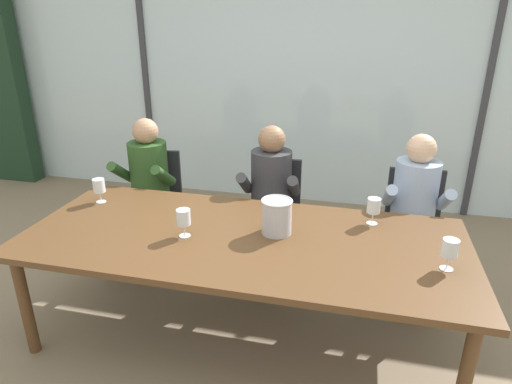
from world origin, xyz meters
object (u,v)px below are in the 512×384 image
Objects in this scene: dining_table at (242,244)px; wine_glass_by_left_taster at (184,218)px; ice_bucket_primary at (277,216)px; wine_glass_center_pour at (99,187)px; person_charcoal_jacket at (270,192)px; person_pale_blue_shirt at (415,205)px; person_olive_shirt at (146,181)px; wine_glass_near_bucket at (450,249)px; chair_near_curtain at (155,194)px; chair_left_of_center at (274,204)px; chair_center at (413,218)px; wine_glass_by_right_taster at (374,207)px.

wine_glass_by_left_taster is at bearing -165.96° from dining_table.
wine_glass_center_pour is at bearing 172.50° from ice_bucket_primary.
person_pale_blue_shirt is (1.08, -0.00, 0.00)m from person_charcoal_jacket.
person_olive_shirt is 1.00× the size of person_pale_blue_shirt.
wine_glass_near_bucket is (1.48, -0.02, 0.00)m from wine_glass_by_left_taster.
person_charcoal_jacket reaches higher than wine_glass_center_pour.
person_charcoal_jacket is at bearing -15.64° from chair_near_curtain.
person_pale_blue_shirt is 1.69m from wine_glass_by_left_taster.
person_pale_blue_shirt is at bearing -10.77° from chair_left_of_center.
chair_left_of_center is 1.11m from person_pale_blue_shirt.
dining_table is 2.24× the size of person_pale_blue_shirt.
person_pale_blue_shirt is at bearing 33.32° from wine_glass_by_left_taster.
person_pale_blue_shirt is at bearing 40.47° from ice_bucket_primary.
wine_glass_by_left_taster is (0.73, -0.93, 0.16)m from person_olive_shirt.
person_olive_shirt is at bearing 178.72° from person_pale_blue_shirt.
person_charcoal_jacket is at bearing 90.63° from dining_table.
chair_near_curtain and chair_center have the same top height.
chair_left_of_center is 0.24m from person_charcoal_jacket.
chair_center is at bearing 92.47° from wine_glass_near_bucket.
person_pale_blue_shirt is at bearing 38.16° from dining_table.
person_pale_blue_shirt is (2.14, -0.15, 0.17)m from chair_near_curtain.
chair_center is at bearing 79.93° from person_pale_blue_shirt.
wine_glass_by_left_taster is at bearing -113.27° from person_charcoal_jacket.
ice_bucket_primary reaches higher than chair_near_curtain.
ice_bucket_primary reaches higher than dining_table.
person_charcoal_jacket is 6.85× the size of wine_glass_by_right_taster.
chair_center reaches higher than dining_table.
chair_left_of_center is at bearing 8.71° from person_olive_shirt.
wine_glass_near_bucket reaches higher than chair_center.
wine_glass_by_left_taster is (-1.43, -1.09, 0.34)m from chair_center.
chair_center is 5.01× the size of wine_glass_by_left_taster.
wine_glass_center_pour is at bearing -162.90° from chair_center.
dining_table is 1.02m from chair_left_of_center.
wine_glass_center_pour is (-0.05, -0.58, 0.16)m from person_olive_shirt.
chair_near_curtain is 1.58m from ice_bucket_primary.
wine_glass_by_left_taster is (0.73, -1.07, 0.34)m from chair_near_curtain.
wine_glass_center_pour is at bearing 155.94° from wine_glass_by_left_taster.
ice_bucket_primary is 1.26× the size of wine_glass_by_left_taster.
person_olive_shirt reaches higher than ice_bucket_primary.
chair_near_curtain is at bearing 85.96° from wine_glass_center_pour.
wine_glass_by_right_taster is at bearing -42.04° from chair_left_of_center.
chair_center is 5.01× the size of wine_glass_near_bucket.
wine_glass_center_pour is (-0.05, -0.73, 0.34)m from chair_near_curtain.
chair_center is at bearing 18.40° from wine_glass_center_pour.
chair_near_curtain is at bearing 144.53° from ice_bucket_primary.
person_olive_shirt is (-2.16, -0.16, 0.17)m from chair_center.
ice_bucket_primary is 0.63m from wine_glass_by_right_taster.
chair_left_of_center is 1.06m from wine_glass_by_right_taster.
person_charcoal_jacket is 1.08m from person_pale_blue_shirt.
ice_bucket_primary is 1.32m from wine_glass_center_pour.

